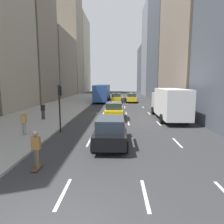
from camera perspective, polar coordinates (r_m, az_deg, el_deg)
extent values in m
cube|color=#9E9E99|center=(32.70, -13.46, 1.76)|extent=(8.00, 66.00, 0.15)
cube|color=white|center=(7.59, -13.70, -21.62)|extent=(0.12, 2.00, 0.01)
cube|color=white|center=(13.01, -6.54, -8.44)|extent=(0.12, 2.00, 0.01)
cube|color=white|center=(18.79, -3.85, -3.12)|extent=(0.12, 2.00, 0.01)
cube|color=white|center=(24.67, -2.44, -0.31)|extent=(0.12, 2.00, 0.01)
cube|color=white|center=(30.60, -1.58, 1.41)|extent=(0.12, 2.00, 0.01)
cube|color=white|center=(36.55, -1.00, 2.57)|extent=(0.12, 2.00, 0.01)
cube|color=white|center=(42.52, -0.58, 3.41)|extent=(0.12, 2.00, 0.01)
cube|color=white|center=(48.49, -0.26, 4.04)|extent=(0.12, 2.00, 0.01)
cube|color=white|center=(54.47, -0.02, 4.53)|extent=(0.12, 2.00, 0.01)
cube|color=white|center=(7.41, 9.45, -22.30)|extent=(0.12, 2.00, 0.01)
cube|color=white|center=(12.91, 5.99, -8.58)|extent=(0.12, 2.00, 0.01)
cube|color=white|center=(18.72, 4.73, -3.18)|extent=(0.12, 2.00, 0.01)
cube|color=white|center=(24.62, 4.07, -0.35)|extent=(0.12, 2.00, 0.01)
cube|color=white|center=(30.56, 3.67, 1.38)|extent=(0.12, 2.00, 0.01)
cube|color=white|center=(36.52, 3.40, 2.55)|extent=(0.12, 2.00, 0.01)
cube|color=white|center=(42.49, 3.20, 3.39)|extent=(0.12, 2.00, 0.01)
cube|color=white|center=(48.46, 3.05, 4.02)|extent=(0.12, 2.00, 0.01)
cube|color=white|center=(54.45, 2.94, 4.52)|extent=(0.12, 2.00, 0.01)
cube|color=white|center=(13.40, 18.16, -8.32)|extent=(0.12, 2.00, 0.01)
cube|color=white|center=(19.06, 13.18, -3.16)|extent=(0.12, 2.00, 0.01)
cube|color=white|center=(24.88, 10.53, -0.38)|extent=(0.12, 2.00, 0.01)
cube|color=white|center=(30.77, 8.89, 1.35)|extent=(0.12, 2.00, 0.01)
cube|color=white|center=(36.69, 7.78, 2.52)|extent=(0.12, 2.00, 0.01)
cube|color=white|center=(42.64, 6.97, 3.36)|extent=(0.12, 2.00, 0.01)
cube|color=white|center=(48.60, 6.36, 4.00)|extent=(0.12, 2.00, 0.01)
cube|color=white|center=(54.57, 5.89, 4.49)|extent=(0.12, 2.00, 0.01)
cube|color=gray|center=(42.15, -21.91, 23.78)|extent=(6.00, 10.23, 30.60)
cube|color=gray|center=(54.59, -15.11, 12.59)|extent=(6.00, 17.30, 15.89)
cube|color=gray|center=(70.18, -11.73, 20.34)|extent=(6.00, 10.51, 36.76)
cube|color=#A89E89|center=(83.61, -9.20, 15.74)|extent=(6.00, 17.28, 28.92)
cube|color=gray|center=(32.75, 21.93, 22.06)|extent=(6.00, 15.84, 23.57)
cube|color=#4C515B|center=(48.82, 15.29, 22.45)|extent=(6.00, 15.50, 31.56)
cube|color=gray|center=(62.80, 11.92, 16.90)|extent=(6.00, 13.50, 26.27)
cube|color=#4C515B|center=(76.36, 9.94, 11.73)|extent=(6.00, 14.16, 16.48)
cube|color=yellow|center=(37.93, 5.47, 3.82)|extent=(1.80, 4.40, 0.76)
cube|color=#28333D|center=(37.62, 5.51, 4.85)|extent=(1.58, 2.29, 0.64)
cube|color=#F2E599|center=(37.59, 5.52, 5.44)|extent=(0.44, 0.20, 0.14)
cylinder|color=black|center=(39.28, 4.03, 3.44)|extent=(0.22, 0.66, 0.66)
cylinder|color=black|center=(39.38, 6.65, 3.42)|extent=(0.22, 0.66, 0.66)
cylinder|color=black|center=(36.56, 4.18, 3.06)|extent=(0.22, 0.66, 0.66)
cylinder|color=black|center=(36.67, 7.00, 3.04)|extent=(0.22, 0.66, 0.66)
cube|color=yellow|center=(20.80, 0.60, 0.00)|extent=(1.80, 4.40, 0.76)
cube|color=#28333D|center=(20.45, 0.59, 1.83)|extent=(1.58, 2.29, 0.64)
cube|color=#F2E599|center=(20.41, 0.59, 2.92)|extent=(0.44, 0.20, 0.14)
cylinder|color=black|center=(22.25, -1.63, -0.44)|extent=(0.22, 0.66, 0.66)
cylinder|color=black|center=(22.21, 3.01, -0.46)|extent=(0.22, 0.66, 0.66)
cylinder|color=black|center=(19.56, -2.13, -1.68)|extent=(0.22, 0.66, 0.66)
cylinder|color=black|center=(19.52, 3.15, -1.71)|extent=(0.22, 0.66, 0.66)
cube|color=yellow|center=(37.67, 1.23, 3.82)|extent=(1.80, 4.40, 0.76)
cube|color=#28333D|center=(37.35, 1.22, 4.86)|extent=(1.58, 2.29, 0.64)
cube|color=#F2E599|center=(37.33, 1.23, 5.46)|extent=(0.44, 0.20, 0.14)
cylinder|color=black|center=(39.08, -0.07, 3.43)|extent=(0.22, 0.66, 0.66)
cylinder|color=black|center=(39.06, 2.57, 3.42)|extent=(0.22, 0.66, 0.66)
cylinder|color=black|center=(36.36, -0.22, 3.05)|extent=(0.22, 0.66, 0.66)
cylinder|color=black|center=(36.34, 2.62, 3.04)|extent=(0.22, 0.66, 0.66)
cube|color=black|center=(12.26, -0.38, -6.10)|extent=(1.80, 4.76, 0.73)
cube|color=#28333D|center=(11.83, -0.45, -3.24)|extent=(1.58, 2.47, 0.64)
cylinder|color=black|center=(13.84, -3.88, -5.98)|extent=(0.22, 0.66, 0.66)
cylinder|color=black|center=(13.78, 3.63, -6.04)|extent=(0.22, 0.66, 0.66)
cylinder|color=black|center=(11.03, -5.45, -9.80)|extent=(0.22, 0.66, 0.66)
cylinder|color=black|center=(10.95, 4.08, -9.92)|extent=(0.22, 0.66, 0.66)
cube|color=#2D519E|center=(39.74, -2.79, 5.63)|extent=(2.50, 11.60, 2.90)
cube|color=#28333D|center=(45.45, -2.19, 6.44)|extent=(2.30, 0.12, 1.40)
cube|color=#28333D|center=(39.84, -4.54, 6.13)|extent=(0.08, 9.86, 1.10)
cube|color=yellow|center=(45.43, -2.20, 7.57)|extent=(1.50, 0.10, 0.36)
cylinder|color=black|center=(43.51, -4.03, 4.16)|extent=(0.30, 1.00, 1.00)
cylinder|color=black|center=(43.32, -0.73, 4.16)|extent=(0.30, 1.00, 1.00)
cylinder|color=black|center=(36.79, -5.13, 3.35)|extent=(0.30, 1.00, 1.00)
cylinder|color=black|center=(36.57, -1.23, 3.35)|extent=(0.30, 1.00, 1.00)
cube|color=silver|center=(24.23, 14.16, 2.83)|extent=(2.10, 2.40, 2.10)
cube|color=#28333D|center=(25.33, 13.64, 3.77)|extent=(1.90, 0.10, 0.90)
cube|color=white|center=(20.14, 16.68, 2.49)|extent=(2.30, 6.00, 2.70)
cylinder|color=black|center=(24.16, 11.63, 0.39)|extent=(0.28, 0.90, 0.90)
cylinder|color=black|center=(24.60, 16.46, 0.36)|extent=(0.28, 0.90, 0.90)
cylinder|color=black|center=(18.90, 14.04, -1.92)|extent=(0.28, 0.90, 0.90)
cylinder|color=black|center=(19.51, 20.66, -1.89)|extent=(0.28, 0.90, 0.90)
cube|color=brown|center=(9.70, -20.59, -14.73)|extent=(0.24, 0.80, 0.03)
cylinder|color=black|center=(9.94, -19.95, -14.26)|extent=(0.18, 0.05, 0.05)
cylinder|color=black|center=(9.47, -21.25, -15.51)|extent=(0.18, 0.05, 0.05)
cylinder|color=brown|center=(9.68, -20.95, -12.04)|extent=(0.14, 0.14, 0.84)
cylinder|color=brown|center=(9.40, -20.50, -12.62)|extent=(0.14, 0.14, 0.84)
cube|color=olive|center=(9.32, -20.96, -8.29)|extent=(0.36, 0.22, 0.56)
sphere|color=#9E7051|center=(9.22, -21.09, -5.90)|extent=(0.22, 0.22, 0.22)
sphere|color=#B2AD9E|center=(9.20, -21.11, -5.54)|extent=(0.20, 0.20, 0.20)
cylinder|color=gray|center=(15.22, -24.13, -4.41)|extent=(0.14, 0.14, 0.86)
cylinder|color=gray|center=(15.14, -23.51, -4.44)|extent=(0.14, 0.14, 0.86)
cube|color=#B78C47|center=(15.05, -23.98, -1.79)|extent=(0.36, 0.22, 0.56)
sphere|color=tan|center=(14.99, -24.08, -0.28)|extent=(0.22, 0.22, 0.22)
cylinder|color=#23232D|center=(20.85, -19.30, -0.83)|extent=(0.14, 0.14, 0.86)
cylinder|color=#23232D|center=(20.78, -18.84, -0.83)|extent=(0.14, 0.14, 0.86)
cube|color=black|center=(20.71, -19.17, 1.11)|extent=(0.36, 0.22, 0.56)
sphere|color=#9E7051|center=(20.67, -19.22, 2.21)|extent=(0.22, 0.22, 0.22)
cylinder|color=black|center=(15.47, -14.73, 0.84)|extent=(0.12, 0.12, 3.60)
cube|color=black|center=(15.52, -14.73, 5.88)|extent=(0.24, 0.20, 0.72)
sphere|color=red|center=(15.62, -14.64, 6.74)|extent=(0.14, 0.14, 0.14)
sphere|color=#4C3F14|center=(15.63, -14.61, 5.90)|extent=(0.14, 0.14, 0.14)
sphere|color=#198C2D|center=(15.64, -14.58, 5.06)|extent=(0.14, 0.14, 0.14)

